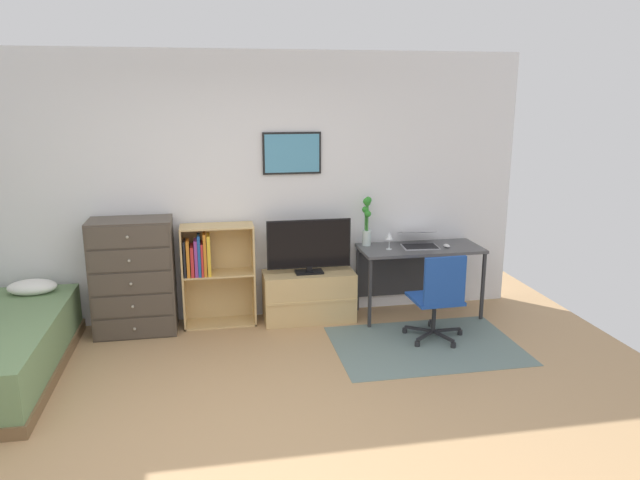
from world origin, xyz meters
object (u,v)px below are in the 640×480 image
object	(u,v)px
dresser	(134,277)
laptop	(419,240)
bamboo_vase	(367,220)
office_chair	(439,295)
computer_mouse	(447,246)
desk	(417,258)
bookshelf	(211,268)
tv_stand	(309,296)
wine_glass	(389,236)
television	(309,247)

from	to	relation	value
dresser	laptop	world-z (taller)	dresser
laptop	bamboo_vase	world-z (taller)	bamboo_vase
office_chair	computer_mouse	size ratio (longest dim) A/B	8.27
desk	bamboo_vase	distance (m)	0.68
dresser	bookshelf	world-z (taller)	dresser
tv_stand	desk	distance (m)	1.21
tv_stand	office_chair	distance (m)	1.36
tv_stand	bamboo_vase	world-z (taller)	bamboo_vase
bamboo_vase	bookshelf	bearing A→B (deg)	-178.76
bamboo_vase	wine_glass	size ratio (longest dim) A/B	2.86
television	office_chair	world-z (taller)	television
wine_glass	dresser	bearing A→B (deg)	177.97
desk	bookshelf	bearing A→B (deg)	178.44
bookshelf	tv_stand	bearing A→B (deg)	-3.27
desk	tv_stand	bearing A→B (deg)	179.89
bookshelf	wine_glass	xyz separation A→B (m)	(1.79, -0.16, 0.28)
office_chair	desk	bearing A→B (deg)	83.57
bookshelf	bamboo_vase	distance (m)	1.66
laptop	computer_mouse	world-z (taller)	laptop
dresser	bookshelf	size ratio (longest dim) A/B	1.10
laptop	bamboo_vase	size ratio (longest dim) A/B	0.82
desk	office_chair	distance (m)	0.80
television	laptop	size ratio (longest dim) A/B	2.02
laptop	desk	bearing A→B (deg)	98.51
television	computer_mouse	world-z (taller)	television
tv_stand	television	distance (m)	0.53
tv_stand	television	xyz separation A→B (m)	(-0.00, -0.02, 0.53)
tv_stand	desk	world-z (taller)	desk
bookshelf	laptop	bearing A→B (deg)	-1.97
bookshelf	tv_stand	xyz separation A→B (m)	(0.98, -0.06, -0.34)
tv_stand	computer_mouse	bearing A→B (deg)	-5.48
desk	dresser	bearing A→B (deg)	-179.75
bookshelf	television	bearing A→B (deg)	-4.57
tv_stand	television	world-z (taller)	television
tv_stand	desk	xyz separation A→B (m)	(1.16, -0.00, 0.35)
bookshelf	wine_glass	distance (m)	1.82
bookshelf	television	world-z (taller)	television
computer_mouse	wine_glass	size ratio (longest dim) A/B	0.58
bookshelf	desk	xyz separation A→B (m)	(2.13, -0.06, 0.01)
computer_mouse	bamboo_vase	distance (m)	0.87
bamboo_vase	computer_mouse	bearing A→B (deg)	-15.92
tv_stand	office_chair	bearing A→B (deg)	-35.58
bookshelf	office_chair	world-z (taller)	bookshelf
dresser	bookshelf	xyz separation A→B (m)	(0.74, 0.07, 0.03)
tv_stand	bookshelf	bearing A→B (deg)	176.73
computer_mouse	tv_stand	bearing A→B (deg)	174.52
television	computer_mouse	xyz separation A→B (m)	(1.42, -0.11, -0.03)
desk	television	bearing A→B (deg)	-179.01
bookshelf	computer_mouse	world-z (taller)	bookshelf
bookshelf	laptop	size ratio (longest dim) A/B	2.43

